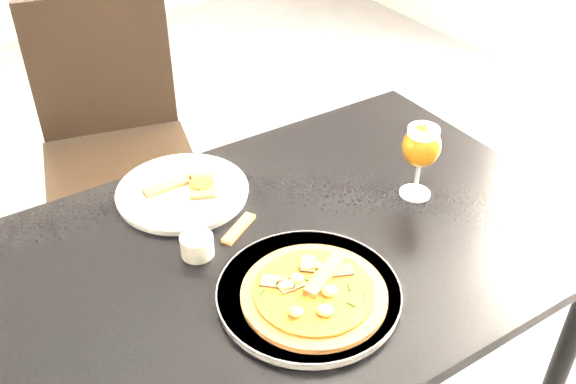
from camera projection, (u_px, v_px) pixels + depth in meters
dining_table at (294, 274)px, 1.34m from camera, size 1.21×0.81×0.75m
chair_far at (117, 146)px, 1.99m from camera, size 0.54×0.54×0.97m
plate_main at (309, 293)px, 1.16m from camera, size 0.36×0.36×0.02m
pizza at (314, 293)px, 1.14m from camera, size 0.26×0.26×0.03m
plate_second at (183, 192)px, 1.42m from camera, size 0.31×0.31×0.02m
crust_scraps at (191, 185)px, 1.41m from camera, size 0.16×0.11×0.01m
loose_crust at (239, 228)px, 1.32m from camera, size 0.10×0.07×0.01m
sauce_cup at (197, 245)px, 1.25m from camera, size 0.07×0.07×0.04m
beer_glass at (422, 147)px, 1.35m from camera, size 0.08×0.08×0.17m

